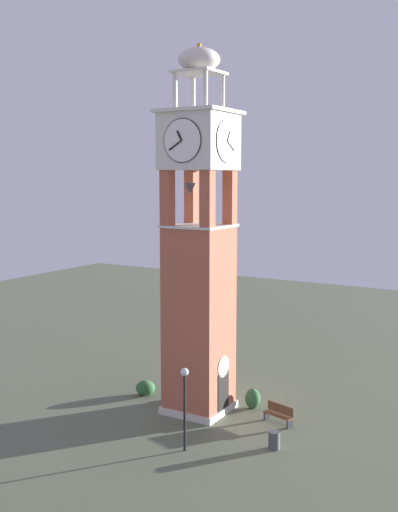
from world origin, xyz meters
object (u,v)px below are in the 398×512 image
(lamp_post, at_px, (185,393))
(trash_bin, at_px, (274,440))
(park_bench, at_px, (279,414))
(clock_tower, at_px, (199,263))

(lamp_post, relative_size, trash_bin, 4.71)
(park_bench, relative_size, trash_bin, 2.07)
(lamp_post, height_order, trash_bin, lamp_post)
(clock_tower, relative_size, trash_bin, 23.04)
(park_bench, xyz_separation_m, lamp_post, (-4.91, 2.39, 2.14))
(lamp_post, bearing_deg, park_bench, -25.93)
(clock_tower, distance_m, trash_bin, 9.26)
(clock_tower, height_order, lamp_post, clock_tower)
(park_bench, bearing_deg, trash_bin, -160.91)
(clock_tower, bearing_deg, lamp_post, -156.97)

